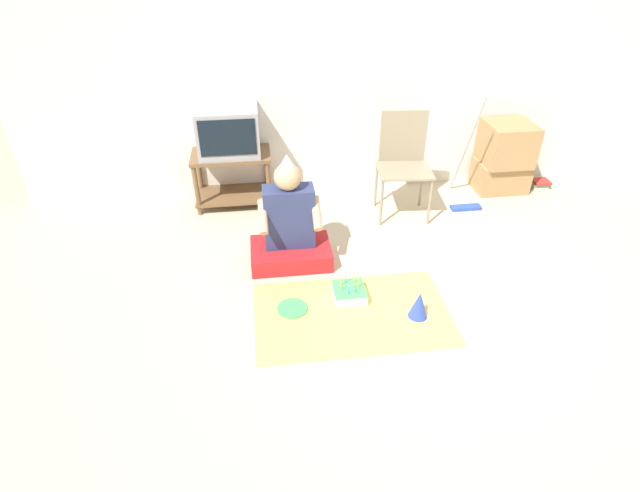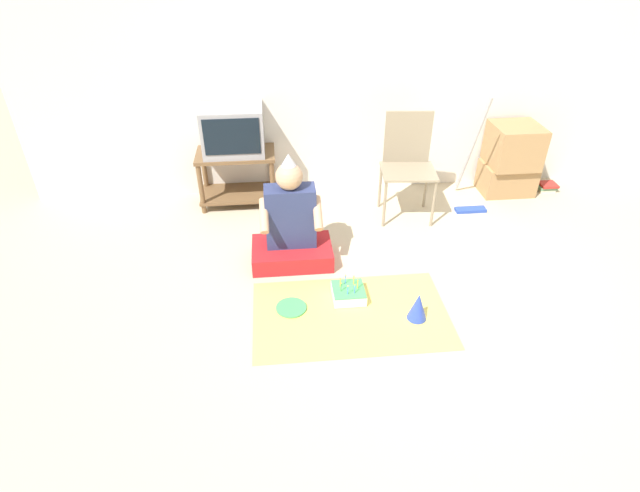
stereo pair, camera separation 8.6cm
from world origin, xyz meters
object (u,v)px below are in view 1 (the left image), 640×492
cardboard_box_stack (504,157)px  paper_plate (292,308)px  dust_mop (466,175)px  book_pile (540,184)px  birthday_cake (349,292)px  folding_chair (404,157)px  person_seated (290,229)px  party_hat_blue (419,305)px  tv (228,131)px

cardboard_box_stack → paper_plate: 2.70m
dust_mop → book_pile: 0.95m
book_pile → birthday_cake: birthday_cake is taller
folding_chair → person_seated: folding_chair is taller
folding_chair → book_pile: (1.51, 0.25, -0.48)m
birthday_cake → paper_plate: 0.42m
party_hat_blue → dust_mop: bearing=59.6°
book_pile → birthday_cake: size_ratio=0.79×
book_pile → person_seated: person_seated is taller
tv → book_pile: size_ratio=2.95×
person_seated → birthday_cake: 0.69m
dust_mop → book_pile: dust_mop is taller
person_seated → birthday_cake: bearing=-54.6°
folding_chair → paper_plate: folding_chair is taller
birthday_cake → party_hat_blue: size_ratio=1.15×
birthday_cake → paper_plate: bearing=-169.5°
dust_mop → tv: bearing=172.4°
person_seated → paper_plate: 0.66m
paper_plate → birthday_cake: bearing=10.5°
book_pile → person_seated: size_ratio=0.20×
cardboard_box_stack → paper_plate: size_ratio=3.17×
tv → person_seated: size_ratio=0.60×
folding_chair → cardboard_box_stack: bearing=14.6°
cardboard_box_stack → dust_mop: dust_mop is taller
person_seated → birthday_cake: size_ratio=3.89×
folding_chair → paper_plate: bearing=-130.8°
tv → cardboard_box_stack: tv is taller
cardboard_box_stack → paper_plate: bearing=-144.6°
birthday_cake → dust_mop: bearing=43.4°
birthday_cake → paper_plate: birthday_cake is taller
tv → paper_plate: tv is taller
dust_mop → paper_plate: 2.18m
person_seated → party_hat_blue: (0.80, -0.78, -0.18)m
tv → book_pile: 3.08m
person_seated → tv: bearing=114.0°
cardboard_box_stack → paper_plate: cardboard_box_stack is taller
birthday_cake → book_pile: bearing=33.4°
cardboard_box_stack → party_hat_blue: 2.20m
birthday_cake → party_hat_blue: party_hat_blue is taller
paper_plate → person_seated: bearing=86.3°
person_seated → party_hat_blue: bearing=-44.3°
cardboard_box_stack → birthday_cake: 2.32m
book_pile → paper_plate: size_ratio=0.85×
cardboard_box_stack → person_seated: bearing=-156.1°
dust_mop → book_pile: (0.89, 0.21, -0.25)m
dust_mop → book_pile: bearing=13.3°
folding_chair → person_seated: 1.27m
dust_mop → birthday_cake: dust_mop is taller
tv → dust_mop: bearing=-7.6°
folding_chair → party_hat_blue: 1.53m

